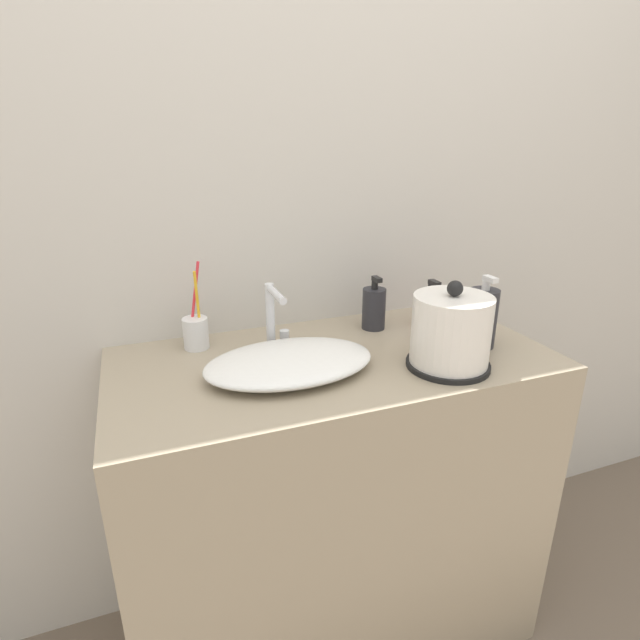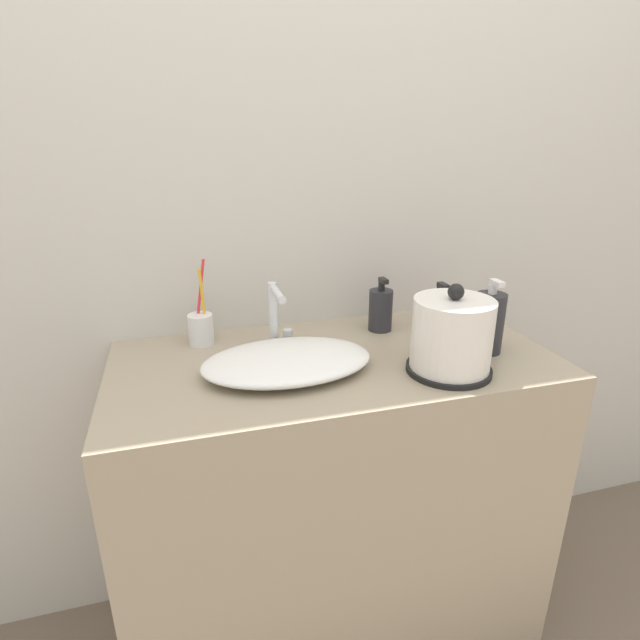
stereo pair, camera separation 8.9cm
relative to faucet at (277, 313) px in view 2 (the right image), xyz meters
name	(u,v)px [view 2 (the right image)]	position (x,y,z in m)	size (l,w,h in m)	color
wall_back	(304,160)	(0.12, 0.18, 0.35)	(6.00, 0.04, 2.60)	beige
vanity_counter	(333,504)	(0.12, -0.10, -0.52)	(1.04, 0.52, 0.86)	gray
sink_basin	(287,361)	(-0.01, -0.14, -0.07)	(0.38, 0.25, 0.05)	white
faucet	(277,313)	(0.00, 0.00, 0.00)	(0.06, 0.13, 0.16)	silver
electric_kettle	(451,339)	(0.34, -0.24, -0.01)	(0.19, 0.19, 0.20)	black
toothbrush_cup	(201,328)	(-0.18, 0.08, -0.05)	(0.06, 0.06, 0.22)	silver
lotion_bottle	(489,322)	(0.49, -0.16, -0.02)	(0.07, 0.07, 0.18)	#28282D
shampoo_bottle	(439,311)	(0.45, 0.01, -0.04)	(0.07, 0.07, 0.13)	#EAA8C6
mouthwash_bottle	(381,309)	(0.29, 0.04, -0.03)	(0.06, 0.06, 0.15)	#28282D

